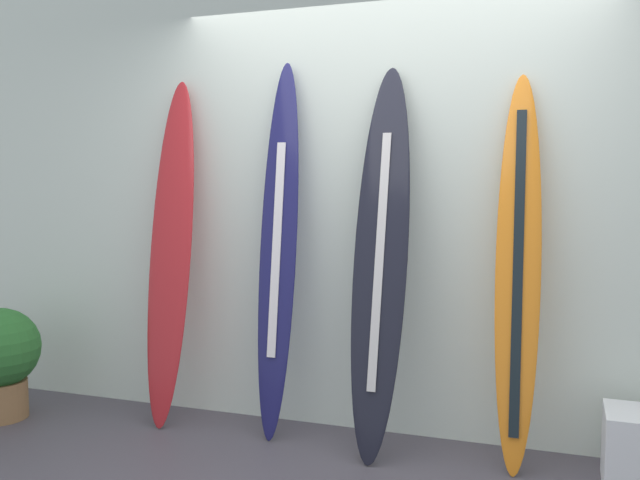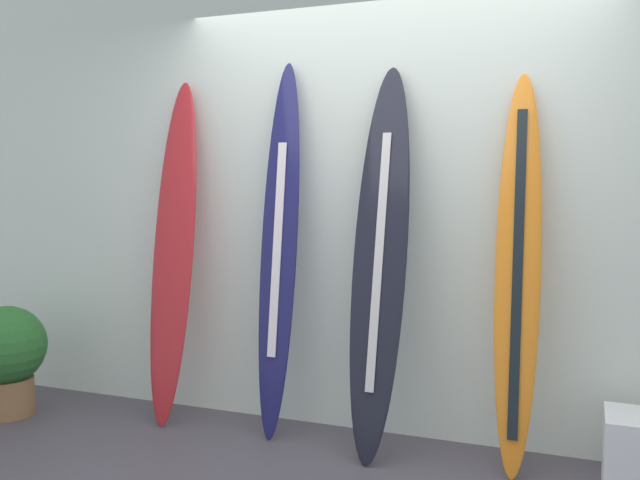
# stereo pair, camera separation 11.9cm
# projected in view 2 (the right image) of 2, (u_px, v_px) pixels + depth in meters

# --- Properties ---
(wall_back) EXTENTS (7.20, 0.20, 2.80)m
(wall_back) POSITION_uv_depth(u_px,v_px,m) (392.00, 196.00, 3.92)
(wall_back) COLOR silver
(wall_back) RESTS_ON ground
(surfboard_crimson) EXTENTS (0.29, 0.40, 2.10)m
(surfboard_crimson) POSITION_uv_depth(u_px,v_px,m) (173.00, 254.00, 4.08)
(surfboard_crimson) COLOR red
(surfboard_crimson) RESTS_ON ground
(surfboard_navy) EXTENTS (0.23, 0.36, 2.18)m
(surfboard_navy) POSITION_uv_depth(u_px,v_px,m) (279.00, 249.00, 3.86)
(surfboard_navy) COLOR navy
(surfboard_navy) RESTS_ON ground
(surfboard_charcoal) EXTENTS (0.31, 0.52, 2.12)m
(surfboard_charcoal) POSITION_uv_depth(u_px,v_px,m) (380.00, 260.00, 3.58)
(surfboard_charcoal) COLOR black
(surfboard_charcoal) RESTS_ON ground
(surfboard_sunset) EXTENTS (0.24, 0.41, 2.05)m
(surfboard_sunset) POSITION_uv_depth(u_px,v_px,m) (518.00, 276.00, 3.39)
(surfboard_sunset) COLOR orange
(surfboard_sunset) RESTS_ON ground
(potted_plant) EXTENTS (0.50, 0.50, 0.70)m
(potted_plant) POSITION_uv_depth(u_px,v_px,m) (6.00, 354.00, 4.21)
(potted_plant) COLOR olive
(potted_plant) RESTS_ON ground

